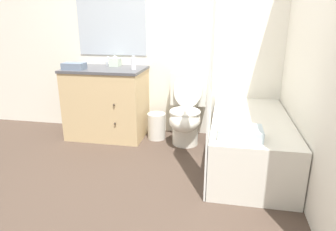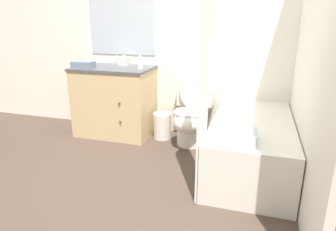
{
  "view_description": "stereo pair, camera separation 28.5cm",
  "coord_description": "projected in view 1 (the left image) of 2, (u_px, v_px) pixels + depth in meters",
  "views": [
    {
      "loc": [
        0.6,
        -1.93,
        1.38
      ],
      "look_at": [
        0.09,
        0.74,
        0.5
      ],
      "focal_mm": 32.0,
      "sensor_mm": 36.0,
      "label": 1
    },
    {
      "loc": [
        0.88,
        -1.86,
        1.38
      ],
      "look_at": [
        0.09,
        0.74,
        0.5
      ],
      "focal_mm": 32.0,
      "sensor_mm": 36.0,
      "label": 2
    }
  ],
  "objects": [
    {
      "name": "ground_plane",
      "position": [
        139.0,
        205.0,
        2.33
      ],
      "size": [
        14.0,
        14.0,
        0.0
      ],
      "primitive_type": "plane",
      "color": "#47382D"
    },
    {
      "name": "vanity_cabinet",
      "position": [
        107.0,
        102.0,
        3.61
      ],
      "size": [
        0.93,
        0.61,
        0.84
      ],
      "color": "tan",
      "rests_on": "ground_plane"
    },
    {
      "name": "shower_curtain",
      "position": [
        211.0,
        69.0,
        2.23
      ],
      "size": [
        0.01,
        0.38,
        2.04
      ],
      "color": "white",
      "rests_on": "ground_plane"
    },
    {
      "name": "wall_back",
      "position": [
        175.0,
        31.0,
        3.51
      ],
      "size": [
        8.0,
        0.06,
        2.5
      ],
      "color": "white",
      "rests_on": "ground_plane"
    },
    {
      "name": "hand_towel_folded",
      "position": [
        74.0,
        66.0,
        3.38
      ],
      "size": [
        0.25,
        0.15,
        0.07
      ],
      "color": "slate",
      "rests_on": "vanity_cabinet"
    },
    {
      "name": "bath_towel_folded",
      "position": [
        240.0,
        132.0,
        2.37
      ],
      "size": [
        0.34,
        0.24,
        0.08
      ],
      "color": "silver",
      "rests_on": "bathtub"
    },
    {
      "name": "tissue_box",
      "position": [
        115.0,
        62.0,
        3.61
      ],
      "size": [
        0.12,
        0.13,
        0.12
      ],
      "color": "silver",
      "rests_on": "vanity_cabinet"
    },
    {
      "name": "soap_dispenser",
      "position": [
        133.0,
        63.0,
        3.37
      ],
      "size": [
        0.06,
        0.06,
        0.16
      ],
      "color": "silver",
      "rests_on": "vanity_cabinet"
    },
    {
      "name": "wall_right",
      "position": [
        309.0,
        36.0,
        2.49
      ],
      "size": [
        0.05,
        2.64,
        2.5
      ],
      "color": "white",
      "rests_on": "ground_plane"
    },
    {
      "name": "sink_faucet",
      "position": [
        111.0,
        63.0,
        3.66
      ],
      "size": [
        0.14,
        0.12,
        0.12
      ],
      "color": "silver",
      "rests_on": "vanity_cabinet"
    },
    {
      "name": "toilet",
      "position": [
        186.0,
        112.0,
        3.43
      ],
      "size": [
        0.42,
        0.64,
        0.83
      ],
      "color": "silver",
      "rests_on": "ground_plane"
    },
    {
      "name": "wastebasket",
      "position": [
        156.0,
        126.0,
        3.6
      ],
      "size": [
        0.21,
        0.21,
        0.31
      ],
      "color": "silver",
      "rests_on": "ground_plane"
    },
    {
      "name": "bathtub",
      "position": [
        249.0,
        141.0,
        2.93
      ],
      "size": [
        0.72,
        1.51,
        0.48
      ],
      "color": "silver",
      "rests_on": "ground_plane"
    }
  ]
}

